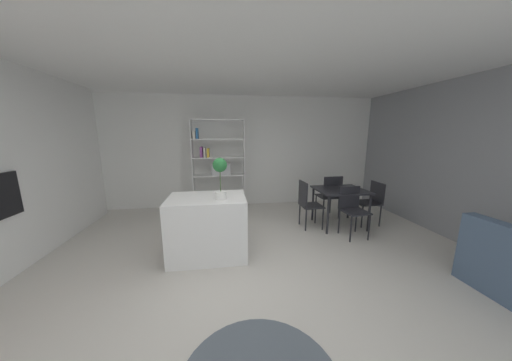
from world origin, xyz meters
TOP-DOWN VIEW (x-y plane):
  - ground_plane at (0.00, 0.00)m, footprint 10.35×10.35m
  - ceiling_slab at (0.00, 0.00)m, footprint 7.51×6.27m
  - back_partition at (0.00, 3.11)m, footprint 7.51×0.06m
  - right_partition_gray at (3.73, 0.00)m, footprint 0.06×6.27m
  - kitchen_island at (-0.52, 0.50)m, footprint 1.14×0.79m
  - potted_plant_on_island at (-0.31, 0.38)m, footprint 0.20×0.20m
  - open_bookshelf at (-0.39, 2.68)m, footprint 1.23×0.33m
  - dining_table at (2.05, 1.32)m, footprint 0.95×0.85m
  - dining_chair_window_side at (2.74, 1.32)m, footprint 0.46×0.42m
  - dining_chair_near at (2.04, 0.87)m, footprint 0.44×0.45m
  - dining_chair_island_side at (1.35, 1.32)m, footprint 0.42×0.42m
  - dining_chair_far at (2.05, 1.77)m, footprint 0.46×0.45m

SIDE VIEW (x-z plane):
  - ground_plane at x=0.00m, z-range 0.00..0.00m
  - kitchen_island at x=-0.52m, z-range 0.00..0.92m
  - dining_chair_window_side at x=2.74m, z-range 0.09..0.97m
  - dining_chair_near at x=2.04m, z-range 0.10..0.99m
  - dining_chair_island_side at x=1.35m, z-range 0.08..1.02m
  - dining_chair_far at x=2.05m, z-range 0.09..1.05m
  - dining_table at x=2.05m, z-range 0.29..1.05m
  - open_bookshelf at x=-0.39m, z-range 0.03..2.21m
  - potted_plant_on_island at x=-0.31m, z-range 1.00..1.59m
  - back_partition at x=0.00m, z-range 0.00..2.78m
  - right_partition_gray at x=3.73m, z-range 0.00..2.78m
  - ceiling_slab at x=0.00m, z-range 2.78..2.84m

